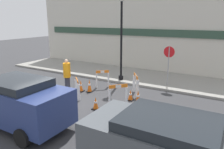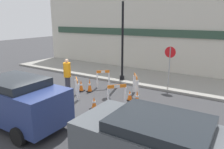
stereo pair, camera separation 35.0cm
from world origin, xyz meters
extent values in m
plane|color=#38383A|center=(0.00, 0.00, 0.00)|extent=(60.00, 60.00, 0.00)
cube|color=gray|center=(0.00, 6.40, 0.06)|extent=(18.00, 3.80, 0.12)
cube|color=beige|center=(0.00, 8.38, 2.75)|extent=(18.00, 0.12, 5.50)
cube|color=#2D4738|center=(0.00, 8.27, 2.80)|extent=(16.20, 0.10, 0.50)
cylinder|color=black|center=(0.50, 4.96, 0.24)|extent=(0.29, 0.29, 0.24)
cylinder|color=black|center=(0.50, 4.96, 2.43)|extent=(0.13, 0.13, 4.62)
cylinder|color=gray|center=(3.30, 5.25, 1.20)|extent=(0.06, 0.06, 2.15)
cylinder|color=red|center=(3.30, 5.25, 2.01)|extent=(0.60, 0.03, 0.60)
cube|color=white|center=(2.55, 2.81, 0.45)|extent=(0.14, 0.12, 0.91)
cube|color=white|center=(2.03, 3.55, 0.45)|extent=(0.14, 0.12, 0.91)
cube|color=orange|center=(2.29, 3.18, 0.98)|extent=(0.57, 0.81, 0.15)
cube|color=white|center=(2.29, 3.18, 0.98)|extent=(0.19, 0.25, 0.14)
cube|color=white|center=(0.41, 3.62, 0.41)|extent=(0.13, 0.14, 0.83)
cube|color=white|center=(-0.08, 3.16, 0.41)|extent=(0.13, 0.14, 0.83)
cube|color=orange|center=(0.17, 3.39, 0.90)|extent=(0.55, 0.52, 0.15)
cube|color=white|center=(0.17, 3.39, 0.90)|extent=(0.18, 0.17, 0.14)
cube|color=white|center=(-0.27, 1.64, 0.40)|extent=(0.13, 0.14, 0.81)
cube|color=white|center=(0.32, 1.07, 0.40)|extent=(0.13, 0.14, 0.81)
cube|color=orange|center=(0.02, 1.36, 0.88)|extent=(0.65, 0.63, 0.15)
cube|color=white|center=(0.02, 1.36, 0.88)|extent=(0.21, 0.20, 0.14)
cube|color=white|center=(2.01, 1.10, 0.43)|extent=(0.14, 0.13, 0.86)
cube|color=white|center=(2.53, 1.69, 0.43)|extent=(0.14, 0.13, 0.86)
cube|color=orange|center=(2.27, 1.40, 0.94)|extent=(0.59, 0.65, 0.15)
cube|color=white|center=(2.27, 1.40, 0.94)|extent=(0.19, 0.21, 0.14)
cube|color=black|center=(1.59, 0.65, 0.02)|extent=(0.30, 0.30, 0.04)
cone|color=orange|center=(1.59, 0.65, 0.30)|extent=(0.23, 0.23, 0.52)
cylinder|color=white|center=(1.59, 0.65, 0.33)|extent=(0.13, 0.13, 0.07)
cube|color=black|center=(-0.43, 2.19, 0.02)|extent=(0.30, 0.30, 0.04)
cone|color=orange|center=(-0.43, 2.19, 0.34)|extent=(0.23, 0.22, 0.59)
cylinder|color=white|center=(-0.43, 2.19, 0.37)|extent=(0.13, 0.13, 0.08)
cube|color=black|center=(0.01, 2.36, 0.02)|extent=(0.30, 0.30, 0.04)
cone|color=orange|center=(0.01, 2.36, 0.38)|extent=(0.22, 0.22, 0.67)
cylinder|color=white|center=(0.01, 2.36, 0.41)|extent=(0.13, 0.13, 0.09)
cube|color=black|center=(2.40, 2.36, 0.02)|extent=(0.30, 0.30, 0.04)
cone|color=orange|center=(2.40, 2.36, 0.28)|extent=(0.22, 0.22, 0.48)
cylinder|color=white|center=(2.40, 2.36, 0.30)|extent=(0.13, 0.13, 0.07)
cube|color=black|center=(2.87, 2.19, 0.02)|extent=(0.30, 0.30, 0.04)
cone|color=orange|center=(2.87, 2.19, 0.33)|extent=(0.22, 0.22, 0.58)
cylinder|color=white|center=(2.87, 2.19, 0.36)|extent=(0.13, 0.13, 0.08)
cylinder|color=#33333D|center=(-0.80, 1.58, 0.44)|extent=(0.34, 0.34, 0.88)
cylinder|color=orange|center=(-0.80, 1.58, 1.25)|extent=(0.47, 0.47, 0.73)
sphere|color=#DBAD89|center=(-0.80, 1.58, 1.71)|extent=(0.25, 0.25, 0.19)
cube|color=navy|center=(0.07, -1.94, 0.89)|extent=(3.93, 1.73, 1.19)
cube|color=#1E2328|center=(0.07, -1.94, 1.49)|extent=(2.16, 1.59, 0.54)
cylinder|color=black|center=(1.29, -1.07, 0.30)|extent=(0.60, 0.18, 0.60)
cylinder|color=black|center=(1.29, -2.81, 0.30)|extent=(0.60, 0.18, 0.60)
cylinder|color=black|center=(-1.14, -1.07, 0.30)|extent=(0.60, 0.18, 0.60)
cube|color=#4C5156|center=(5.41, -1.94, 0.83)|extent=(3.99, 1.83, 1.06)
cube|color=#1E2328|center=(5.41, -1.94, 1.36)|extent=(2.19, 1.68, 0.49)
cylinder|color=black|center=(4.18, -1.03, 0.30)|extent=(0.60, 0.18, 0.60)
camera|label=1|loc=(6.58, -6.49, 3.78)|focal=35.00mm
camera|label=2|loc=(6.88, -6.31, 3.78)|focal=35.00mm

